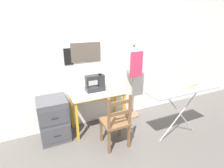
{
  "coord_description": "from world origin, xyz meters",
  "views": [
    {
      "loc": [
        -0.94,
        -2.44,
        1.94
      ],
      "look_at": [
        0.27,
        0.21,
        0.85
      ],
      "focal_mm": 28.0,
      "sensor_mm": 36.0,
      "label": 1
    }
  ],
  "objects_px": {
    "dress_form": "(133,66)",
    "thread_spool_near_machine": "(107,89)",
    "storage_box": "(190,85)",
    "filing_cabinet": "(54,119)",
    "wooden_chair": "(116,122)",
    "fabric_bowl": "(78,95)",
    "scissors": "(116,91)",
    "ironing_board": "(184,92)",
    "sewing_machine": "(96,83)"
  },
  "relations": [
    {
      "from": "sewing_machine",
      "to": "filing_cabinet",
      "type": "height_order",
      "value": "sewing_machine"
    },
    {
      "from": "thread_spool_near_machine",
      "to": "dress_form",
      "type": "relative_size",
      "value": 0.02
    },
    {
      "from": "fabric_bowl",
      "to": "scissors",
      "type": "bearing_deg",
      "value": -2.93
    },
    {
      "from": "sewing_machine",
      "to": "filing_cabinet",
      "type": "bearing_deg",
      "value": -176.87
    },
    {
      "from": "fabric_bowl",
      "to": "thread_spool_near_machine",
      "type": "distance_m",
      "value": 0.55
    },
    {
      "from": "storage_box",
      "to": "thread_spool_near_machine",
      "type": "bearing_deg",
      "value": 142.6
    },
    {
      "from": "fabric_bowl",
      "to": "filing_cabinet",
      "type": "bearing_deg",
      "value": 168.64
    },
    {
      "from": "dress_form",
      "to": "thread_spool_near_machine",
      "type": "bearing_deg",
      "value": -168.97
    },
    {
      "from": "sewing_machine",
      "to": "storage_box",
      "type": "distance_m",
      "value": 1.56
    },
    {
      "from": "scissors",
      "to": "filing_cabinet",
      "type": "xyz_separation_m",
      "value": [
        -1.1,
        0.12,
        -0.37
      ]
    },
    {
      "from": "filing_cabinet",
      "to": "thread_spool_near_machine",
      "type": "bearing_deg",
      "value": -0.42
    },
    {
      "from": "ironing_board",
      "to": "storage_box",
      "type": "bearing_deg",
      "value": -2.88
    },
    {
      "from": "filing_cabinet",
      "to": "fabric_bowl",
      "type": "bearing_deg",
      "value": -11.36
    },
    {
      "from": "thread_spool_near_machine",
      "to": "ironing_board",
      "type": "distance_m",
      "value": 1.3
    },
    {
      "from": "scissors",
      "to": "thread_spool_near_machine",
      "type": "relative_size",
      "value": 4.03
    },
    {
      "from": "sewing_machine",
      "to": "wooden_chair",
      "type": "xyz_separation_m",
      "value": [
        0.08,
        -0.65,
        -0.44
      ]
    },
    {
      "from": "scissors",
      "to": "filing_cabinet",
      "type": "bearing_deg",
      "value": 173.81
    },
    {
      "from": "fabric_bowl",
      "to": "scissors",
      "type": "distance_m",
      "value": 0.68
    },
    {
      "from": "ironing_board",
      "to": "storage_box",
      "type": "height_order",
      "value": "storage_box"
    },
    {
      "from": "sewing_machine",
      "to": "dress_form",
      "type": "bearing_deg",
      "value": 4.89
    },
    {
      "from": "wooden_chair",
      "to": "filing_cabinet",
      "type": "distance_m",
      "value": 1.05
    },
    {
      "from": "sewing_machine",
      "to": "ironing_board",
      "type": "distance_m",
      "value": 1.47
    },
    {
      "from": "wooden_chair",
      "to": "storage_box",
      "type": "distance_m",
      "value": 1.33
    },
    {
      "from": "dress_form",
      "to": "storage_box",
      "type": "bearing_deg",
      "value": -62.74
    },
    {
      "from": "dress_form",
      "to": "scissors",
      "type": "bearing_deg",
      "value": -153.85
    },
    {
      "from": "dress_form",
      "to": "fabric_bowl",
      "type": "bearing_deg",
      "value": -170.37
    },
    {
      "from": "storage_box",
      "to": "sewing_machine",
      "type": "bearing_deg",
      "value": 145.3
    },
    {
      "from": "wooden_chair",
      "to": "filing_cabinet",
      "type": "bearing_deg",
      "value": 144.78
    },
    {
      "from": "scissors",
      "to": "ironing_board",
      "type": "bearing_deg",
      "value": -40.05
    },
    {
      "from": "dress_form",
      "to": "filing_cabinet",
      "type": "bearing_deg",
      "value": -175.98
    },
    {
      "from": "filing_cabinet",
      "to": "ironing_board",
      "type": "height_order",
      "value": "ironing_board"
    },
    {
      "from": "fabric_bowl",
      "to": "storage_box",
      "type": "xyz_separation_m",
      "value": [
        1.64,
        -0.76,
        0.18
      ]
    },
    {
      "from": "dress_form",
      "to": "storage_box",
      "type": "distance_m",
      "value": 1.08
    },
    {
      "from": "filing_cabinet",
      "to": "dress_form",
      "type": "xyz_separation_m",
      "value": [
        1.57,
        0.11,
        0.72
      ]
    },
    {
      "from": "sewing_machine",
      "to": "scissors",
      "type": "distance_m",
      "value": 0.38
    },
    {
      "from": "fabric_bowl",
      "to": "dress_form",
      "type": "xyz_separation_m",
      "value": [
        1.15,
        0.19,
        0.32
      ]
    },
    {
      "from": "sewing_machine",
      "to": "ironing_board",
      "type": "xyz_separation_m",
      "value": [
        1.18,
        -0.88,
        -0.03
      ]
    },
    {
      "from": "wooden_chair",
      "to": "dress_form",
      "type": "relative_size",
      "value": 0.61
    },
    {
      "from": "fabric_bowl",
      "to": "ironing_board",
      "type": "height_order",
      "value": "ironing_board"
    },
    {
      "from": "thread_spool_near_machine",
      "to": "dress_form",
      "type": "height_order",
      "value": "dress_form"
    },
    {
      "from": "ironing_board",
      "to": "wooden_chair",
      "type": "bearing_deg",
      "value": 168.06
    },
    {
      "from": "scissors",
      "to": "filing_cabinet",
      "type": "relative_size",
      "value": 0.18
    },
    {
      "from": "scissors",
      "to": "wooden_chair",
      "type": "xyz_separation_m",
      "value": [
        -0.24,
        -0.49,
        -0.3
      ]
    },
    {
      "from": "fabric_bowl",
      "to": "ironing_board",
      "type": "relative_size",
      "value": 0.12
    },
    {
      "from": "ironing_board",
      "to": "storage_box",
      "type": "distance_m",
      "value": 0.14
    },
    {
      "from": "thread_spool_near_machine",
      "to": "wooden_chair",
      "type": "distance_m",
      "value": 0.68
    },
    {
      "from": "thread_spool_near_machine",
      "to": "filing_cabinet",
      "type": "relative_size",
      "value": 0.05
    },
    {
      "from": "thread_spool_near_machine",
      "to": "storage_box",
      "type": "bearing_deg",
      "value": -37.4
    },
    {
      "from": "scissors",
      "to": "sewing_machine",
      "type": "bearing_deg",
      "value": 153.17
    },
    {
      "from": "fabric_bowl",
      "to": "filing_cabinet",
      "type": "height_order",
      "value": "fabric_bowl"
    }
  ]
}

